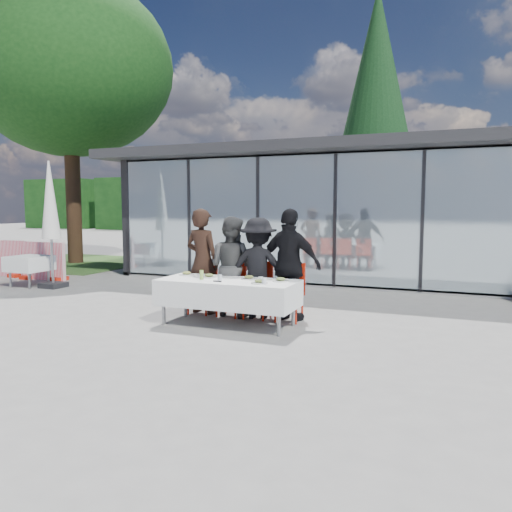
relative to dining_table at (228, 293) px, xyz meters
The scene contains 25 objects.
ground 0.67m from the dining_table, 136.57° to the left, with size 90.00×90.00×0.00m, color gray.
pavilion 8.76m from the dining_table, 78.50° to the left, with size 14.80×8.80×3.44m.
treeline 28.41m from the dining_table, 94.62° to the left, with size 62.50×2.00×4.40m.
dining_table is the anchor object (origin of this frame).
diner_a 1.17m from the dining_table, 140.04° to the left, with size 0.69×0.69×1.89m, color #301D15.
diner_chair_a 1.13m from the dining_table, 138.26° to the left, with size 0.44×0.44×0.97m.
diner_b 0.83m from the dining_table, 110.85° to the left, with size 0.85×0.85×1.75m, color #454545.
diner_chair_b 0.80m from the dining_table, 109.68° to the left, with size 0.44×0.44×0.97m.
diner_c 0.82m from the dining_table, 70.95° to the left, with size 1.12×1.12×1.74m, color black.
diner_chair_c 0.79m from the dining_table, 72.03° to the left, with size 0.44×0.44×0.97m.
diner_d 1.16m from the dining_table, 40.55° to the left, with size 1.11×1.11×1.90m, color black.
diner_chair_d 1.11m from the dining_table, 42.34° to the left, with size 0.44×0.44×0.97m.
plate_a 0.95m from the dining_table, 166.14° to the left, with size 0.26×0.26×0.07m.
plate_b 0.48m from the dining_table, 164.23° to the left, with size 0.26×0.26×0.07m.
plate_c 0.42m from the dining_table, 31.17° to the left, with size 0.26×0.26×0.07m.
plate_d 0.90m from the dining_table, ahead, with size 0.26×0.26×0.07m.
plate_extra 0.69m from the dining_table, 16.06° to the right, with size 0.26×0.26×0.07m.
juice_bottle 0.52m from the dining_table, 161.34° to the right, with size 0.06×0.06×0.15m, color #97C251.
drinking_glasses 0.52m from the dining_table, 21.19° to the right, with size 0.86×0.14×0.10m.
folded_eyeglasses 0.34m from the dining_table, 104.05° to the right, with size 0.14×0.03×0.01m, color black.
spare_table_left 6.45m from the dining_table, 163.64° to the left, with size 0.86×0.86×0.74m.
market_umbrella 6.00m from the dining_table, 161.13° to the left, with size 0.50×0.50×3.00m.
deciduous_tree 12.32m from the dining_table, 144.48° to the left, with size 7.04×6.40×9.38m.
conifer_tree 14.35m from the dining_table, 89.08° to the left, with size 4.00×4.00×10.50m.
grass_patch 10.81m from the dining_table, 144.48° to the left, with size 5.00×5.00×0.02m, color #385926.
Camera 1 is at (3.72, -7.49, 1.92)m, focal length 35.00 mm.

